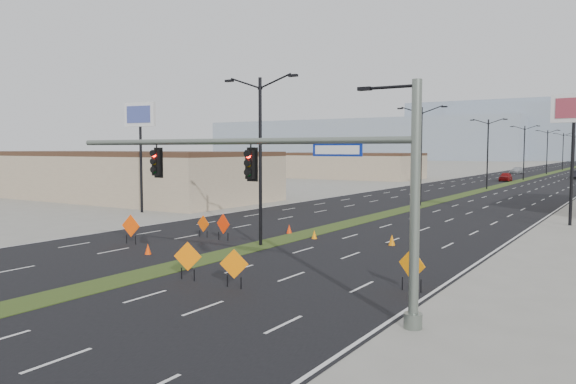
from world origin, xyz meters
The scene contains 30 objects.
ground centered at (0.00, 0.00, 0.00)m, with size 600.00×600.00×0.00m, color gray.
road_surface centered at (0.00, 100.00, 0.00)m, with size 25.00×400.00×0.02m, color black.
median_strip centered at (0.00, 100.00, 0.00)m, with size 2.00×400.00×0.04m, color #33491A.
building_sw_near centered at (-35.00, 30.00, 2.50)m, with size 40.00×16.00×5.00m, color tan.
building_sw_far centered at (-32.00, 85.00, 2.25)m, with size 30.00×14.00×4.50m, color tan.
mesa_west centered at (-120.00, 280.00, 11.00)m, with size 180.00×50.00×22.00m, color #8B9AAD.
mesa_backdrop centered at (-30.00, 320.00, 16.00)m, with size 140.00×50.00×32.00m, color #8B9AAD.
signal_mast centered at (8.56, 2.00, 4.79)m, with size 16.30×0.60×8.00m.
streetlight_0 centered at (0.00, 12.00, 5.42)m, with size 5.15×0.24×10.02m.
streetlight_1 centered at (0.00, 40.00, 5.42)m, with size 5.15×0.24×10.02m.
streetlight_2 centered at (0.00, 68.00, 5.42)m, with size 5.15×0.24×10.02m.
streetlight_3 centered at (0.00, 96.00, 5.42)m, with size 5.15×0.24×10.02m.
streetlight_4 centered at (0.00, 124.00, 5.42)m, with size 5.15×0.24×10.02m.
streetlight_5 centered at (0.00, 152.00, 5.42)m, with size 5.15×0.24×10.02m.
streetlight_6 centered at (0.00, 180.00, 5.42)m, with size 5.15×0.24×10.02m.
car_left centered at (-2.00, 90.42, 0.81)m, with size 1.91×4.74×1.62m, color maroon.
car_mid centered at (7.86, 105.67, 0.79)m, with size 1.68×4.81×1.58m, color black.
car_far centered at (-6.43, 124.74, 0.74)m, with size 2.09×5.13×1.49m, color #ACB0B6.
construction_sign_0 centered at (-6.96, 8.15, 1.08)m, with size 1.36×0.20×1.82m.
construction_sign_1 centered at (-3.09, 12.25, 1.01)m, with size 1.26×0.34×1.71m.
construction_sign_2 centered at (-5.03, 12.57, 0.85)m, with size 1.09×0.17×1.46m.
construction_sign_3 centered at (2.47, 3.00, 1.02)m, with size 1.23×0.49×1.72m.
construction_sign_4 centered at (5.06, 3.00, 0.97)m, with size 1.15×0.53×1.65m.
construction_sign_5 centered at (11.50, 6.47, 1.07)m, with size 1.29×0.50×1.81m.
cone_0 centered at (-3.56, 6.32, 0.31)m, with size 0.37×0.37×0.61m, color #F53E05.
cone_1 centered at (1.47, 15.91, 0.29)m, with size 0.35×0.35×0.58m, color orange.
cone_2 centered at (6.63, 16.29, 0.34)m, with size 0.41×0.41×0.68m, color orange.
cone_3 centered at (-1.15, 16.99, 0.32)m, with size 0.38×0.38×0.63m, color #FF3605.
pole_sign_west centered at (-19.49, 20.58, 8.19)m, with size 3.28×0.83×10.00m.
pole_sign_east_near centered at (14.59, 32.08, 8.15)m, with size 3.27×0.68×9.96m.
Camera 1 is at (19.41, -15.17, 5.82)m, focal length 35.00 mm.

